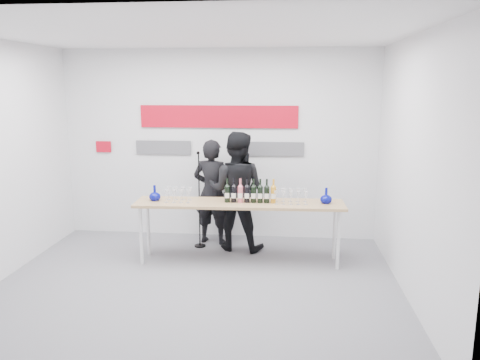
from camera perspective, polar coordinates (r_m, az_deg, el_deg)
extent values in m
plane|color=slate|center=(5.98, -5.24, -12.58)|extent=(5.00, 5.00, 0.00)
cube|color=silver|center=(7.49, -2.58, 4.30)|extent=(5.00, 0.04, 3.00)
cube|color=red|center=(7.42, -2.65, 7.72)|extent=(2.50, 0.02, 0.35)
cube|color=#59595E|center=(7.65, -9.31, 3.93)|extent=(0.90, 0.02, 0.22)
cube|color=#59595E|center=(7.40, 4.32, 3.80)|extent=(0.90, 0.02, 0.22)
cube|color=red|center=(7.97, -16.30, 3.91)|extent=(0.25, 0.02, 0.18)
cube|color=tan|center=(6.42, -0.09, -2.88)|extent=(2.88, 0.66, 0.04)
cylinder|color=silver|center=(6.59, -11.97, -6.67)|extent=(0.05, 0.05, 0.82)
cylinder|color=silver|center=(6.41, 11.90, -7.17)|extent=(0.05, 0.05, 0.82)
cylinder|color=silver|center=(6.94, -11.12, -5.70)|extent=(0.05, 0.05, 0.82)
cylinder|color=silver|center=(6.77, 11.46, -6.14)|extent=(0.05, 0.05, 0.82)
imported|color=black|center=(7.24, -3.44, -1.46)|extent=(0.66, 0.49, 1.63)
imported|color=black|center=(6.95, -0.47, -1.37)|extent=(0.96, 0.80, 1.78)
cylinder|color=black|center=(7.29, -4.89, -7.98)|extent=(0.17, 0.17, 0.02)
cylinder|color=black|center=(7.09, -4.99, -2.57)|extent=(0.02, 0.02, 1.44)
sphere|color=black|center=(6.92, -5.14, 3.31)|extent=(0.05, 0.05, 0.05)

